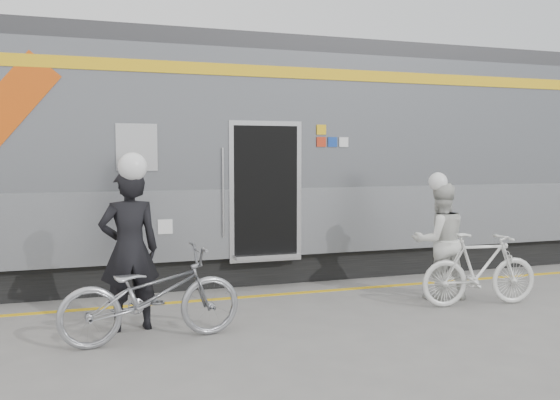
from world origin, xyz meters
name	(u,v)px	position (x,y,z in m)	size (l,w,h in m)	color
ground	(295,339)	(0.00, 0.00, 0.00)	(90.00, 90.00, 0.00)	slate
train	(118,160)	(-1.72, 4.19, 2.05)	(24.00, 3.17, 4.10)	black
safety_strip	(246,297)	(0.00, 2.15, 0.00)	(24.00, 0.12, 0.01)	yellow
man	(129,250)	(-1.78, 1.00, 0.99)	(0.72, 0.47, 1.98)	black
bicycle_left	(152,295)	(-1.58, 0.45, 0.54)	(0.72, 2.07, 1.09)	#98999F
woman	(440,241)	(2.71, 1.19, 0.86)	(0.84, 0.65, 1.72)	silver
bicycle_right	(480,269)	(3.01, 0.64, 0.52)	(0.49, 1.74, 1.04)	silver
helmet_man	(127,154)	(-1.78, 1.00, 2.15)	(0.34, 0.34, 0.34)	white
helmet_woman	(441,174)	(2.71, 1.19, 1.86)	(0.28, 0.28, 0.28)	white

